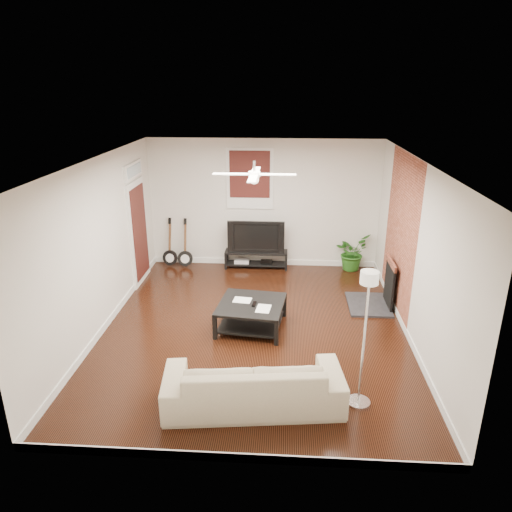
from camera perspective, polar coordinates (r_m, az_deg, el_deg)
The scene contains 14 objects.
room at distance 7.48m, azimuth -0.20°, elevation 0.74°, with size 5.01×6.01×2.81m.
brick_accent at distance 8.65m, azimuth 16.97°, elevation 2.56°, with size 0.02×2.20×2.80m, color brown.
fireplace at distance 8.91m, azimuth 14.55°, elevation -3.15°, with size 0.80×1.10×0.92m, color black.
window_back at distance 10.22m, azimuth -0.76°, elevation 9.25°, with size 1.00×0.06×1.30m, color #3F1311.
door_left at distance 9.77m, azimuth -13.99°, elevation 3.91°, with size 0.08×1.00×2.50m, color white.
tv_stand at distance 10.51m, azimuth 0.03°, elevation -0.40°, with size 1.38×0.37×0.39m, color black.
tv at distance 10.35m, azimuth 0.03°, elevation 2.48°, with size 1.23×0.16×0.71m, color black.
coffee_table at distance 7.99m, azimuth -0.57°, elevation -7.14°, with size 1.06×1.06×0.44m, color black.
sofa at distance 6.19m, azimuth -0.31°, elevation -14.93°, with size 2.26×0.88×0.66m, color tan.
floor_lamp at distance 6.03m, azimuth 12.85°, elevation -9.89°, with size 0.30×0.30×1.84m, color white, non-canonical shape.
potted_plant at distance 10.56m, azimuth 11.45°, elevation 0.47°, with size 0.72×0.62×0.80m, color #255F1B.
guitar_left at distance 10.66m, azimuth -10.42°, elevation 1.56°, with size 0.34×0.24×1.09m, color black, non-canonical shape.
guitar_right at distance 10.55m, azimuth -8.61°, elevation 1.48°, with size 0.34×0.24×1.09m, color black, non-canonical shape.
ceiling_fan at distance 7.17m, azimuth -0.21°, elevation 9.82°, with size 1.24×1.24×0.32m, color white, non-canonical shape.
Camera 1 is at (0.48, -7.04, 3.90)m, focal length 33.23 mm.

